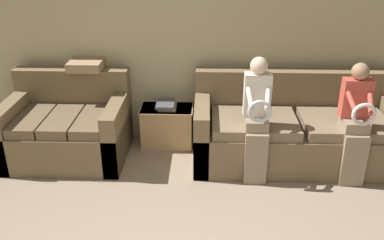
{
  "coord_description": "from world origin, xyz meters",
  "views": [
    {
      "loc": [
        0.21,
        -1.93,
        2.4
      ],
      "look_at": [
        0.08,
        1.72,
        0.74
      ],
      "focal_mm": 40.0,
      "sensor_mm": 36.0,
      "label": 1
    }
  ],
  "objects_px": {
    "couch_side": "(68,129)",
    "side_shelf": "(167,126)",
    "child_left_seated": "(257,115)",
    "couch_main": "(295,132)",
    "child_right_seated": "(356,119)",
    "throw_pillow": "(86,65)",
    "book_stack": "(167,105)"
  },
  "relations": [
    {
      "from": "couch_main",
      "to": "book_stack",
      "type": "height_order",
      "value": "couch_main"
    },
    {
      "from": "child_left_seated",
      "to": "throw_pillow",
      "type": "distance_m",
      "value": 2.03
    },
    {
      "from": "child_left_seated",
      "to": "side_shelf",
      "type": "xyz_separation_m",
      "value": [
        -0.96,
        0.69,
        -0.46
      ]
    },
    {
      "from": "couch_main",
      "to": "book_stack",
      "type": "distance_m",
      "value": 1.49
    },
    {
      "from": "couch_main",
      "to": "book_stack",
      "type": "xyz_separation_m",
      "value": [
        -1.45,
        0.29,
        0.18
      ]
    },
    {
      "from": "side_shelf",
      "to": "throw_pillow",
      "type": "xyz_separation_m",
      "value": [
        -0.91,
        0.05,
        0.73
      ]
    },
    {
      "from": "couch_main",
      "to": "child_left_seated",
      "type": "relative_size",
      "value": 1.76
    },
    {
      "from": "child_left_seated",
      "to": "child_right_seated",
      "type": "bearing_deg",
      "value": -0.25
    },
    {
      "from": "child_right_seated",
      "to": "child_left_seated",
      "type": "bearing_deg",
      "value": 179.75
    },
    {
      "from": "couch_side",
      "to": "child_left_seated",
      "type": "bearing_deg",
      "value": -10.97
    },
    {
      "from": "child_right_seated",
      "to": "side_shelf",
      "type": "distance_m",
      "value": 2.1
    },
    {
      "from": "child_right_seated",
      "to": "side_shelf",
      "type": "xyz_separation_m",
      "value": [
        -1.93,
        0.7,
        -0.43
      ]
    },
    {
      "from": "couch_main",
      "to": "book_stack",
      "type": "bearing_deg",
      "value": 168.5
    },
    {
      "from": "child_right_seated",
      "to": "throw_pillow",
      "type": "bearing_deg",
      "value": 165.3
    },
    {
      "from": "book_stack",
      "to": "throw_pillow",
      "type": "relative_size",
      "value": 0.81
    },
    {
      "from": "child_right_seated",
      "to": "book_stack",
      "type": "distance_m",
      "value": 2.06
    },
    {
      "from": "couch_main",
      "to": "child_right_seated",
      "type": "relative_size",
      "value": 1.83
    },
    {
      "from": "side_shelf",
      "to": "couch_main",
      "type": "bearing_deg",
      "value": -11.56
    },
    {
      "from": "child_left_seated",
      "to": "side_shelf",
      "type": "bearing_deg",
      "value": 144.32
    },
    {
      "from": "throw_pillow",
      "to": "book_stack",
      "type": "bearing_deg",
      "value": -3.21
    },
    {
      "from": "couch_main",
      "to": "throw_pillow",
      "type": "height_order",
      "value": "throw_pillow"
    },
    {
      "from": "couch_main",
      "to": "child_left_seated",
      "type": "xyz_separation_m",
      "value": [
        -0.48,
        -0.4,
        0.37
      ]
    },
    {
      "from": "couch_main",
      "to": "throw_pillow",
      "type": "distance_m",
      "value": 2.46
    },
    {
      "from": "child_left_seated",
      "to": "couch_main",
      "type": "bearing_deg",
      "value": 39.2
    },
    {
      "from": "couch_side",
      "to": "throw_pillow",
      "type": "relative_size",
      "value": 3.51
    },
    {
      "from": "side_shelf",
      "to": "throw_pillow",
      "type": "distance_m",
      "value": 1.16
    },
    {
      "from": "couch_side",
      "to": "side_shelf",
      "type": "height_order",
      "value": "couch_side"
    },
    {
      "from": "couch_main",
      "to": "child_right_seated",
      "type": "height_order",
      "value": "child_right_seated"
    },
    {
      "from": "child_right_seated",
      "to": "side_shelf",
      "type": "bearing_deg",
      "value": 160.2
    },
    {
      "from": "child_right_seated",
      "to": "throw_pillow",
      "type": "distance_m",
      "value": 2.95
    },
    {
      "from": "couch_side",
      "to": "side_shelf",
      "type": "bearing_deg",
      "value": 15.03
    },
    {
      "from": "child_left_seated",
      "to": "throw_pillow",
      "type": "relative_size",
      "value": 3.4
    }
  ]
}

